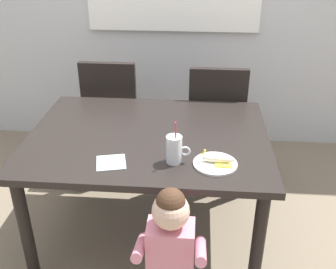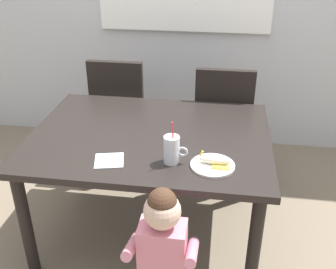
{
  "view_description": "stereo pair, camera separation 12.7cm",
  "coord_description": "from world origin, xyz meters",
  "px_view_note": "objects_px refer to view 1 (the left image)",
  "views": [
    {
      "loc": [
        0.29,
        -2.08,
        1.84
      ],
      "look_at": [
        0.13,
        -0.11,
        0.8
      ],
      "focal_mm": 42.55,
      "sensor_mm": 36.0,
      "label": 1
    },
    {
      "loc": [
        0.41,
        -2.07,
        1.84
      ],
      "look_at": [
        0.13,
        -0.11,
        0.8
      ],
      "focal_mm": 42.55,
      "sensor_mm": 36.0,
      "label": 2
    }
  ],
  "objects_px": {
    "dining_chair_right": "(216,116)",
    "paper_napkin": "(111,162)",
    "peeled_banana": "(219,159)",
    "dining_chair_left": "(113,109)",
    "snack_plate": "(215,164)",
    "milk_cup": "(174,151)",
    "dining_table": "(149,147)",
    "toddler_standing": "(171,245)"
  },
  "relations": [
    {
      "from": "dining_table",
      "to": "milk_cup",
      "type": "height_order",
      "value": "milk_cup"
    },
    {
      "from": "toddler_standing",
      "to": "snack_plate",
      "type": "distance_m",
      "value": 0.48
    },
    {
      "from": "toddler_standing",
      "to": "peeled_banana",
      "type": "bearing_deg",
      "value": 60.41
    },
    {
      "from": "dining_chair_left",
      "to": "dining_chair_right",
      "type": "bearing_deg",
      "value": 175.2
    },
    {
      "from": "milk_cup",
      "to": "paper_napkin",
      "type": "relative_size",
      "value": 1.66
    },
    {
      "from": "dining_chair_left",
      "to": "milk_cup",
      "type": "relative_size",
      "value": 3.85
    },
    {
      "from": "toddler_standing",
      "to": "dining_table",
      "type": "bearing_deg",
      "value": 105.06
    },
    {
      "from": "dining_chair_left",
      "to": "snack_plate",
      "type": "xyz_separation_m",
      "value": [
        0.78,
        -1.1,
        0.2
      ]
    },
    {
      "from": "snack_plate",
      "to": "peeled_banana",
      "type": "xyz_separation_m",
      "value": [
        0.02,
        0.01,
        0.03
      ]
    },
    {
      "from": "dining_table",
      "to": "dining_chair_right",
      "type": "height_order",
      "value": "dining_chair_right"
    },
    {
      "from": "dining_chair_left",
      "to": "dining_table",
      "type": "bearing_deg",
      "value": 116.29
    },
    {
      "from": "milk_cup",
      "to": "toddler_standing",
      "type": "bearing_deg",
      "value": -88.39
    },
    {
      "from": "dining_chair_right",
      "to": "toddler_standing",
      "type": "relative_size",
      "value": 1.15
    },
    {
      "from": "toddler_standing",
      "to": "dining_chair_left",
      "type": "bearing_deg",
      "value": 111.25
    },
    {
      "from": "dining_chair_right",
      "to": "paper_napkin",
      "type": "relative_size",
      "value": 6.4
    },
    {
      "from": "paper_napkin",
      "to": "milk_cup",
      "type": "bearing_deg",
      "value": 6.35
    },
    {
      "from": "dining_table",
      "to": "dining_chair_left",
      "type": "relative_size",
      "value": 1.48
    },
    {
      "from": "dining_chair_right",
      "to": "peeled_banana",
      "type": "xyz_separation_m",
      "value": [
        -0.02,
        -1.02,
        0.23
      ]
    },
    {
      "from": "paper_napkin",
      "to": "toddler_standing",
      "type": "bearing_deg",
      "value": -46.16
    },
    {
      "from": "dining_chair_left",
      "to": "milk_cup",
      "type": "bearing_deg",
      "value": 117.42
    },
    {
      "from": "dining_chair_left",
      "to": "snack_plate",
      "type": "bearing_deg",
      "value": 125.31
    },
    {
      "from": "dining_table",
      "to": "snack_plate",
      "type": "height_order",
      "value": "snack_plate"
    },
    {
      "from": "dining_table",
      "to": "milk_cup",
      "type": "relative_size",
      "value": 5.7
    },
    {
      "from": "dining_table",
      "to": "toddler_standing",
      "type": "height_order",
      "value": "toddler_standing"
    },
    {
      "from": "paper_napkin",
      "to": "dining_chair_left",
      "type": "bearing_deg",
      "value": 101.77
    },
    {
      "from": "peeled_banana",
      "to": "dining_chair_right",
      "type": "bearing_deg",
      "value": 88.62
    },
    {
      "from": "dining_chair_right",
      "to": "dining_table",
      "type": "bearing_deg",
      "value": 59.08
    },
    {
      "from": "paper_napkin",
      "to": "dining_chair_right",
      "type": "bearing_deg",
      "value": 61.0
    },
    {
      "from": "dining_chair_right",
      "to": "toddler_standing",
      "type": "xyz_separation_m",
      "value": [
        -0.24,
        -1.41,
        -0.02
      ]
    },
    {
      "from": "dining_chair_left",
      "to": "snack_plate",
      "type": "height_order",
      "value": "dining_chair_left"
    },
    {
      "from": "dining_chair_left",
      "to": "peeled_banana",
      "type": "height_order",
      "value": "dining_chair_left"
    },
    {
      "from": "snack_plate",
      "to": "paper_napkin",
      "type": "relative_size",
      "value": 1.53
    },
    {
      "from": "dining_chair_right",
      "to": "toddler_standing",
      "type": "height_order",
      "value": "dining_chair_right"
    },
    {
      "from": "dining_table",
      "to": "dining_chair_left",
      "type": "height_order",
      "value": "dining_chair_left"
    },
    {
      "from": "dining_chair_right",
      "to": "milk_cup",
      "type": "bearing_deg",
      "value": 75.94
    },
    {
      "from": "dining_chair_left",
      "to": "snack_plate",
      "type": "distance_m",
      "value": 1.36
    },
    {
      "from": "dining_table",
      "to": "milk_cup",
      "type": "bearing_deg",
      "value": -59.72
    },
    {
      "from": "dining_chair_left",
      "to": "toddler_standing",
      "type": "height_order",
      "value": "dining_chair_left"
    },
    {
      "from": "snack_plate",
      "to": "peeled_banana",
      "type": "height_order",
      "value": "peeled_banana"
    },
    {
      "from": "snack_plate",
      "to": "peeled_banana",
      "type": "relative_size",
      "value": 1.33
    },
    {
      "from": "dining_chair_right",
      "to": "paper_napkin",
      "type": "bearing_deg",
      "value": 61.0
    },
    {
      "from": "snack_plate",
      "to": "dining_table",
      "type": "bearing_deg",
      "value": 141.33
    }
  ]
}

